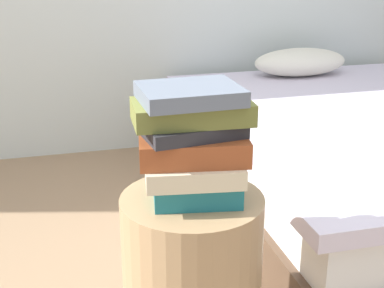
{
  "coord_description": "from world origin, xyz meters",
  "views": [
    {
      "loc": [
        -0.34,
        -1.29,
        1.21
      ],
      "look_at": [
        0.0,
        0.0,
        0.73
      ],
      "focal_mm": 52.39,
      "sensor_mm": 36.0,
      "label": 1
    }
  ],
  "objects_px": {
    "book_rust": "(193,148)",
    "book_charcoal": "(191,129)",
    "book_cream": "(192,168)",
    "book_slate": "(190,94)",
    "book_olive": "(193,112)",
    "bed": "(366,158)",
    "book_teal": "(196,186)"
  },
  "relations": [
    {
      "from": "bed",
      "to": "book_cream",
      "type": "bearing_deg",
      "value": -140.14
    },
    {
      "from": "bed",
      "to": "book_olive",
      "type": "distance_m",
      "value": 1.54
    },
    {
      "from": "book_teal",
      "to": "book_olive",
      "type": "xyz_separation_m",
      "value": [
        -0.01,
        -0.0,
        0.2
      ]
    },
    {
      "from": "bed",
      "to": "book_cream",
      "type": "xyz_separation_m",
      "value": [
        -1.11,
        -0.91,
        0.43
      ]
    },
    {
      "from": "book_olive",
      "to": "book_slate",
      "type": "height_order",
      "value": "book_slate"
    },
    {
      "from": "book_charcoal",
      "to": "book_olive",
      "type": "bearing_deg",
      "value": -51.77
    },
    {
      "from": "bed",
      "to": "book_olive",
      "type": "bearing_deg",
      "value": -140.2
    },
    {
      "from": "book_teal",
      "to": "book_cream",
      "type": "bearing_deg",
      "value": -137.9
    },
    {
      "from": "book_rust",
      "to": "book_charcoal",
      "type": "height_order",
      "value": "book_charcoal"
    },
    {
      "from": "book_olive",
      "to": "book_teal",
      "type": "bearing_deg",
      "value": 25.39
    },
    {
      "from": "book_cream",
      "to": "book_slate",
      "type": "height_order",
      "value": "book_slate"
    },
    {
      "from": "book_charcoal",
      "to": "book_slate",
      "type": "distance_m",
      "value": 0.09
    },
    {
      "from": "book_charcoal",
      "to": "book_olive",
      "type": "xyz_separation_m",
      "value": [
        0.0,
        -0.0,
        0.04
      ]
    },
    {
      "from": "book_teal",
      "to": "book_slate",
      "type": "xyz_separation_m",
      "value": [
        -0.02,
        -0.0,
        0.25
      ]
    },
    {
      "from": "book_slate",
      "to": "book_teal",
      "type": "bearing_deg",
      "value": 4.05
    },
    {
      "from": "book_rust",
      "to": "book_charcoal",
      "type": "xyz_separation_m",
      "value": [
        -0.0,
        0.01,
        0.05
      ]
    },
    {
      "from": "bed",
      "to": "book_cream",
      "type": "distance_m",
      "value": 1.5
    },
    {
      "from": "book_cream",
      "to": "book_charcoal",
      "type": "bearing_deg",
      "value": 108.47
    },
    {
      "from": "book_teal",
      "to": "book_olive",
      "type": "height_order",
      "value": "book_olive"
    },
    {
      "from": "book_teal",
      "to": "book_cream",
      "type": "relative_size",
      "value": 0.91
    },
    {
      "from": "book_cream",
      "to": "book_olive",
      "type": "distance_m",
      "value": 0.15
    },
    {
      "from": "book_teal",
      "to": "book_rust",
      "type": "xyz_separation_m",
      "value": [
        -0.01,
        -0.01,
        0.11
      ]
    },
    {
      "from": "bed",
      "to": "book_charcoal",
      "type": "bearing_deg",
      "value": -140.4
    },
    {
      "from": "bed",
      "to": "book_charcoal",
      "type": "relative_size",
      "value": 8.21
    },
    {
      "from": "bed",
      "to": "book_teal",
      "type": "relative_size",
      "value": 9.05
    },
    {
      "from": "bed",
      "to": "book_olive",
      "type": "height_order",
      "value": "book_olive"
    },
    {
      "from": "book_cream",
      "to": "book_slate",
      "type": "bearing_deg",
      "value": 141.24
    },
    {
      "from": "book_rust",
      "to": "book_teal",
      "type": "bearing_deg",
      "value": 56.63
    },
    {
      "from": "bed",
      "to": "book_rust",
      "type": "xyz_separation_m",
      "value": [
        -1.11,
        -0.92,
        0.48
      ]
    },
    {
      "from": "book_rust",
      "to": "book_slate",
      "type": "bearing_deg",
      "value": 124.16
    },
    {
      "from": "bed",
      "to": "book_slate",
      "type": "relative_size",
      "value": 8.26
    },
    {
      "from": "book_teal",
      "to": "book_slate",
      "type": "height_order",
      "value": "book_slate"
    }
  ]
}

